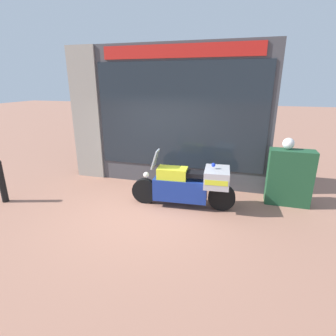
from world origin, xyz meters
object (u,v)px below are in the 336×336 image
white_helmet (288,144)px  street_bollard (1,180)px  paramedic_motorcycle (190,184)px  utility_cabinet (289,178)px

white_helmet → street_bollard: white_helmet is taller
paramedic_motorcycle → utility_cabinet: size_ratio=1.83×
white_helmet → utility_cabinet: bearing=-30.8°
street_bollard → white_helmet: bearing=15.9°
paramedic_motorcycle → white_helmet: white_helmet is taller
paramedic_motorcycle → white_helmet: bearing=-161.2°
paramedic_motorcycle → white_helmet: 2.44m
utility_cabinet → white_helmet: white_helmet is taller
white_helmet → paramedic_motorcycle: bearing=-157.2°
utility_cabinet → white_helmet: (-0.12, 0.07, 0.80)m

